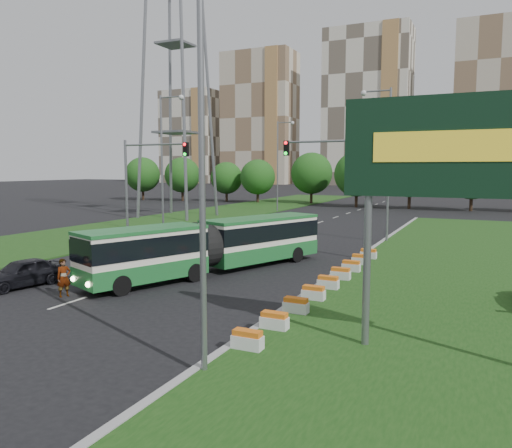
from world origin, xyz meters
The scene contains 21 objects.
ground centered at (0.00, 0.00, 0.00)m, with size 360.00×360.00×0.00m, color black.
grass_median centered at (13.00, 8.00, 0.07)m, with size 14.00×60.00×0.15m, color #183F12.
median_kerb centered at (6.05, 8.00, 0.09)m, with size 0.30×60.00×0.18m, color #999999.
left_verge centered at (-18.00, 25.00, 0.05)m, with size 12.00×110.00×0.10m, color #183F12.
lane_markings centered at (-3.00, 20.00, 0.00)m, with size 0.20×100.00×0.01m, color beige, non-canonical shape.
flower_planters centered at (6.70, 0.80, 0.45)m, with size 1.10×18.10×0.60m, color silver, non-canonical shape.
billboard centered at (12.25, -6.00, 6.16)m, with size 6.00×0.37×8.00m.
traffic_mast_median centered at (4.78, 10.00, 5.35)m, with size 5.76×0.32×8.00m.
traffic_mast_left centered at (-10.38, 9.00, 5.35)m, with size 5.76×0.32×8.00m.
street_lamps centered at (-3.00, 10.00, 6.00)m, with size 36.00×60.00×12.00m, color slate, non-canonical shape.
transmission_pylon centered at (-20.00, 28.00, 22.00)m, with size 12.00×12.00×44.00m, color slate, non-canonical shape.
tree_line centered at (10.00, 55.00, 4.50)m, with size 120.00×8.00×9.00m, color #1B4E14, non-canonical shape.
apartment_tower_west centered at (-65.00, 150.00, 24.00)m, with size 26.00×15.00×48.00m, color #C2B59C.
apartment_tower_cwest centered at (-25.00, 150.00, 26.00)m, with size 28.00×15.00×52.00m, color beige.
apartment_tower_ceast centered at (15.00, 150.00, 25.00)m, with size 25.00×15.00×50.00m, color #C2B59C.
midrise_west centered at (-95.00, 150.00, 18.00)m, with size 22.00×14.00×36.00m, color beige.
articulated_bus centered at (-0.68, 2.26, 1.55)m, with size 2.39×15.34×2.53m.
car_left_near centered at (-7.33, -4.69, 0.70)m, with size 1.66×4.13×1.41m, color black.
car_left_far centered at (-8.02, 13.14, 0.68)m, with size 1.43×4.11×1.35m, color black.
pedestrian centered at (-3.99, -5.24, 0.88)m, with size 0.64×0.42×1.75m, color gray.
shopping_trolley centered at (-3.20, -3.90, 0.26)m, with size 0.30×0.32×0.52m.
Camera 1 is at (13.42, -21.78, 5.87)m, focal length 35.00 mm.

